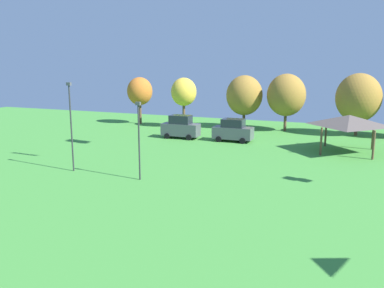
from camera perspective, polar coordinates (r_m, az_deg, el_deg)
name	(u,v)px	position (r m, az deg, el deg)	size (l,w,h in m)	color
parked_car_leftmost	(181,127)	(46.18, -1.60, 2.39)	(4.34, 2.11, 2.65)	#4C5156
parked_car_second_from_left	(233,130)	(44.46, 5.77, 1.91)	(4.33, 2.17, 2.48)	#4C5156
park_pavilion	(349,120)	(41.25, 21.20, 3.11)	(5.75, 6.09, 3.60)	brown
light_post_0	(139,136)	(29.35, -7.46, 1.11)	(0.36, 0.20, 5.69)	#2D2D33
light_post_1	(71,122)	(32.82, -16.62, 2.93)	(0.36, 0.20, 6.95)	#2D2D33
treeline_tree_0	(140,91)	(57.80, -7.34, 7.34)	(3.54, 3.54, 6.54)	brown
treeline_tree_1	(184,92)	(53.87, -1.17, 7.30)	(3.37, 3.37, 6.58)	brown
treeline_tree_2	(244,95)	(53.65, 7.36, 6.78)	(4.71, 4.71, 6.92)	brown
treeline_tree_3	(286,95)	(52.29, 13.09, 6.71)	(4.79, 4.79, 7.17)	brown
treeline_tree_4	(358,98)	(51.44, 22.32, 6.03)	(5.16, 5.16, 7.31)	brown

